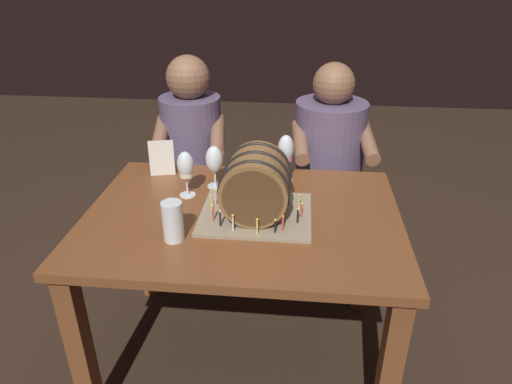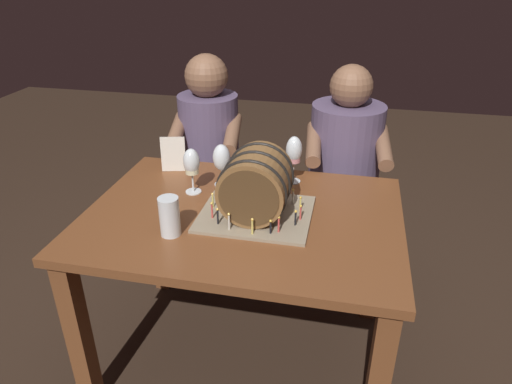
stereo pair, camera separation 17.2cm
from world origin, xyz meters
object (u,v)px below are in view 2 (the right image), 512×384
at_px(wine_glass_white, 192,164).
at_px(menu_card, 173,154).
at_px(barrel_cake, 256,186).
at_px(wine_glass_rose, 294,152).
at_px(beer_pint, 170,218).
at_px(person_seated_right, 342,183).
at_px(wine_glass_empty, 222,158).
at_px(dining_table, 243,238).
at_px(person_seated_left, 211,173).

bearing_deg(wine_glass_white, menu_card, 129.53).
xyz_separation_m(barrel_cake, wine_glass_rose, (0.10, 0.32, 0.02)).
bearing_deg(beer_pint, person_seated_right, 58.08).
bearing_deg(person_seated_right, wine_glass_empty, -135.21).
bearing_deg(dining_table, menu_card, 141.40).
relative_size(dining_table, menu_card, 7.56).
relative_size(wine_glass_rose, beer_pint, 1.45).
relative_size(wine_glass_white, wine_glass_empty, 1.05).
bearing_deg(dining_table, barrel_cake, -5.44).
bearing_deg(barrel_cake, person_seated_left, 119.58).
height_order(wine_glass_empty, person_seated_right, person_seated_right).
relative_size(barrel_cake, beer_pint, 2.89).
height_order(menu_card, person_seated_right, person_seated_right).
bearing_deg(wine_glass_rose, person_seated_left, 141.43).
height_order(barrel_cake, wine_glass_white, barrel_cake).
xyz_separation_m(wine_glass_empty, person_seated_right, (0.50, 0.50, -0.31)).
xyz_separation_m(wine_glass_white, wine_glass_empty, (0.10, 0.09, -0.01)).
relative_size(wine_glass_empty, menu_card, 1.16).
bearing_deg(wine_glass_white, wine_glass_empty, 42.80).
xyz_separation_m(beer_pint, menu_card, (-0.19, 0.52, 0.01)).
bearing_deg(beer_pint, menu_card, 109.83).
xyz_separation_m(barrel_cake, wine_glass_white, (-0.30, 0.13, 0.01)).
height_order(wine_glass_empty, wine_glass_rose, wine_glass_rose).
xyz_separation_m(wine_glass_rose, beer_pint, (-0.36, -0.52, -0.07)).
relative_size(barrel_cake, wine_glass_empty, 2.26).
bearing_deg(person_seated_right, barrel_cake, -112.81).
distance_m(person_seated_left, person_seated_right, 0.72).
bearing_deg(dining_table, person_seated_right, 63.52).
xyz_separation_m(menu_card, person_seated_left, (0.04, 0.40, -0.27)).
bearing_deg(menu_card, dining_table, -52.72).
bearing_deg(person_seated_right, dining_table, -116.48).
bearing_deg(wine_glass_rose, wine_glass_empty, -162.19).
bearing_deg(wine_glass_empty, wine_glass_rose, 17.81).
relative_size(dining_table, beer_pint, 8.34).
bearing_deg(person_seated_left, wine_glass_empty, -66.72).
bearing_deg(person_seated_left, menu_card, -96.12).
bearing_deg(barrel_cake, beer_pint, -144.10).
relative_size(dining_table, wine_glass_white, 6.22).
height_order(wine_glass_rose, beer_pint, wine_glass_rose).
height_order(wine_glass_rose, menu_card, wine_glass_rose).
bearing_deg(barrel_cake, wine_glass_white, 155.67).
bearing_deg(wine_glass_rose, person_seated_right, 62.60).
bearing_deg(dining_table, wine_glass_white, 152.04).
distance_m(barrel_cake, wine_glass_empty, 0.30).
bearing_deg(wine_glass_empty, wine_glass_white, -137.20).
height_order(dining_table, menu_card, menu_card).
bearing_deg(beer_pint, person_seated_left, 98.92).
bearing_deg(beer_pint, wine_glass_rose, 54.80).
bearing_deg(person_seated_left, barrel_cake, -60.42).
bearing_deg(menu_card, person_seated_right, 13.67).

